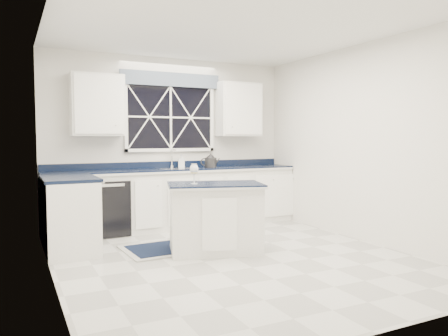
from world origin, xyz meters
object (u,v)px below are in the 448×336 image
dishwasher (106,207)px  island (215,217)px  wine_glass (194,170)px  soap_bottle (181,161)px  kettle (210,161)px  faucet (172,158)px

dishwasher → island: 1.90m
wine_glass → soap_bottle: bearing=74.2°
kettle → soap_bottle: 0.47m
faucet → soap_bottle: (0.15, -0.01, -0.05)m
dishwasher → island: (1.02, -1.60, 0.02)m
dishwasher → wine_glass: size_ratio=3.31×
dishwasher → faucet: faucet is taller
kettle → wine_glass: kettle is taller
island → wine_glass: bearing=-173.7°
island → soap_bottle: size_ratio=6.01×
dishwasher → kettle: size_ratio=2.61×
island → kettle: kettle is taller
wine_glass → soap_bottle: soap_bottle is taller
faucet → kettle: 0.62m
soap_bottle → wine_glass: bearing=-105.8°
faucet → island: bearing=-92.5°
island → kettle: bearing=83.9°
faucet → soap_bottle: 0.16m
dishwasher → wine_glass: (0.76, -1.55, 0.62)m
island → wine_glass: (-0.26, 0.05, 0.60)m
faucet → soap_bottle: size_ratio=1.39×
faucet → island: (-0.08, -1.79, -0.67)m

